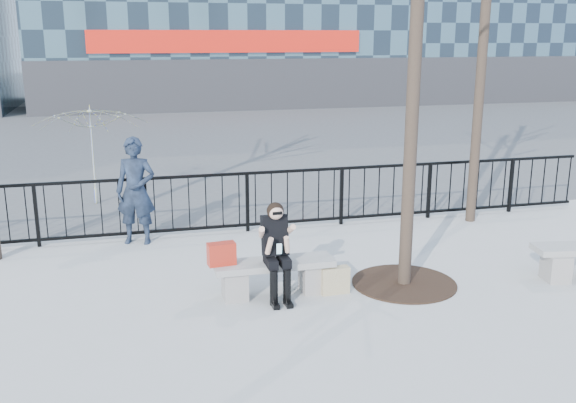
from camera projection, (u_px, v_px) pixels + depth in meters
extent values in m
plane|color=#A5A49F|center=(274.00, 294.00, 8.89)|extent=(120.00, 120.00, 0.00)
cube|color=#474747|center=(179.00, 135.00, 22.96)|extent=(60.00, 23.00, 0.01)
cube|color=black|center=(236.00, 174.00, 11.43)|extent=(14.00, 0.05, 0.05)
cube|color=black|center=(237.00, 225.00, 11.68)|extent=(14.00, 0.05, 0.05)
cube|color=#2D2D30|center=(230.00, 86.00, 29.90)|extent=(18.00, 0.08, 2.40)
cube|color=red|center=(229.00, 41.00, 29.34)|extent=(12.60, 0.12, 1.00)
cube|color=#2D2D30|center=(547.00, 79.00, 33.97)|extent=(16.00, 0.08, 2.40)
cylinder|color=black|center=(417.00, 14.00, 8.31)|extent=(0.18, 0.18, 7.50)
cylinder|color=black|center=(484.00, 34.00, 11.53)|extent=(0.18, 0.18, 7.00)
cylinder|color=black|center=(404.00, 283.00, 9.25)|extent=(1.50, 1.50, 0.02)
cube|color=slate|center=(235.00, 284.00, 8.71)|extent=(0.32, 0.38, 0.40)
cube|color=slate|center=(312.00, 277.00, 8.97)|extent=(0.32, 0.38, 0.40)
cube|color=gray|center=(274.00, 264.00, 8.78)|extent=(1.65, 0.46, 0.09)
cube|color=slate|center=(556.00, 267.00, 9.35)|extent=(0.32, 0.38, 0.40)
cube|color=#B62616|center=(222.00, 254.00, 8.58)|extent=(0.39, 0.21, 0.31)
cube|color=#C8BA8D|center=(335.00, 280.00, 8.88)|extent=(0.41, 0.17, 0.38)
imported|color=black|center=(136.00, 191.00, 10.87)|extent=(0.77, 0.61, 1.84)
imported|color=yellow|center=(94.00, 156.00, 13.33)|extent=(3.02, 3.04, 2.10)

